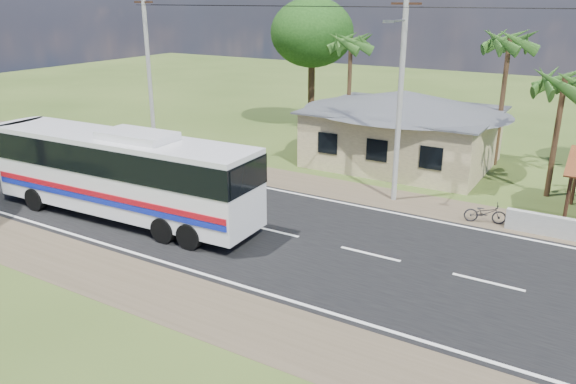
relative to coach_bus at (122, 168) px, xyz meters
The scene contains 10 objects.
ground 7.34m from the coach_bus, 18.04° to the left, with size 120.00×120.00×0.00m, color #2F4518.
road 7.34m from the coach_bus, 18.04° to the left, with size 120.00×16.00×0.03m.
house 16.95m from the coach_bus, 63.35° to the left, with size 12.40×10.00×5.00m.
utility_poles 13.12m from the coach_bus, 42.97° to the left, with size 32.80×2.22×11.00m.
palm_near 21.05m from the coach_bus, 39.24° to the left, with size 2.80×2.80×6.70m.
palm_mid 22.21m from the coach_bus, 54.47° to the left, with size 2.80×2.80×8.20m.
palm_far 18.83m from the coach_bus, 81.84° to the left, with size 2.80×2.80×7.70m.
tree_behind_house 20.75m from the coach_bus, 93.97° to the left, with size 6.00×6.00×9.61m.
coach_bus is the anchor object (origin of this frame).
motorcycle 16.33m from the coach_bus, 28.91° to the left, with size 0.63×1.81×0.95m, color black.
Camera 1 is at (11.99, -18.84, 9.57)m, focal length 35.00 mm.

